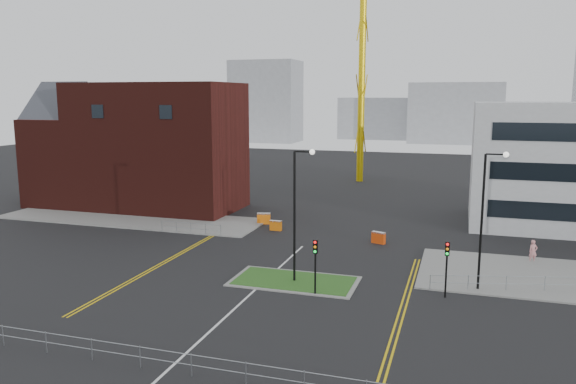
{
  "coord_description": "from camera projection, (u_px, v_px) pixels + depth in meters",
  "views": [
    {
      "loc": [
        12.66,
        -27.37,
        12.64
      ],
      "look_at": [
        -0.63,
        14.92,
        5.0
      ],
      "focal_mm": 35.0,
      "sensor_mm": 36.0,
      "label": 1
    }
  ],
  "objects": [
    {
      "name": "grass_island",
      "position": [
        294.0,
        281.0,
        38.54
      ],
      "size": [
        8.0,
        4.0,
        0.12
      ],
      "primitive_type": "cube",
      "color": "#1F4E1A",
      "rests_on": "ground"
    },
    {
      "name": "railing_left",
      "position": [
        191.0,
        226.0,
        51.67
      ],
      "size": [
        6.05,
        0.05,
        1.1
      ],
      "color": "gray",
      "rests_on": "ground"
    },
    {
      "name": "railing_front",
      "position": [
        165.0,
        356.0,
        25.85
      ],
      "size": [
        24.05,
        0.05,
        1.1
      ],
      "color": "gray",
      "rests_on": "ground"
    },
    {
      "name": "skyline_b",
      "position": [
        455.0,
        113.0,
        149.52
      ],
      "size": [
        24.0,
        12.0,
        16.0
      ],
      "primitive_type": "cube",
      "color": "gray",
      "rests_on": "ground"
    },
    {
      "name": "centre_line",
      "position": [
        233.0,
        310.0,
        33.5
      ],
      "size": [
        0.15,
        30.0,
        0.01
      ],
      "primitive_type": "cube",
      "color": "silver",
      "rests_on": "ground"
    },
    {
      "name": "barrier_left",
      "position": [
        264.0,
        218.0,
        55.86
      ],
      "size": [
        1.38,
        0.76,
        1.1
      ],
      "color": "orange",
      "rests_on": "ground"
    },
    {
      "name": "pavement_left",
      "position": [
        131.0,
        218.0,
        58.2
      ],
      "size": [
        28.0,
        8.0,
        0.12
      ],
      "primitive_type": "cube",
      "color": "slate",
      "rests_on": "ground"
    },
    {
      "name": "ground",
      "position": [
        219.0,
        323.0,
        31.62
      ],
      "size": [
        200.0,
        200.0,
        0.0
      ],
      "primitive_type": "plane",
      "color": "black",
      "rests_on": "ground"
    },
    {
      "name": "traffic_light_island",
      "position": [
        315.0,
        256.0,
        35.62
      ],
      "size": [
        0.28,
        0.33,
        3.65
      ],
      "color": "black",
      "rests_on": "ground"
    },
    {
      "name": "yellow_right_a",
      "position": [
        402.0,
        304.0,
        34.45
      ],
      "size": [
        0.12,
        20.0,
        0.01
      ],
      "primitive_type": "cube",
      "color": "gold",
      "rests_on": "ground"
    },
    {
      "name": "traffic_light_right",
      "position": [
        447.0,
        258.0,
        35.14
      ],
      "size": [
        0.28,
        0.33,
        3.65
      ],
      "color": "black",
      "rests_on": "ground"
    },
    {
      "name": "streetlamp_right_near",
      "position": [
        486.0,
        210.0,
        35.9
      ],
      "size": [
        1.46,
        0.36,
        9.18
      ],
      "color": "black",
      "rests_on": "ground"
    },
    {
      "name": "pedestrian",
      "position": [
        533.0,
        251.0,
        42.82
      ],
      "size": [
        0.76,
        0.63,
        1.78
      ],
      "primitive_type": "imported",
      "rotation": [
        0.0,
        0.0,
        0.37
      ],
      "color": "pink",
      "rests_on": "ground"
    },
    {
      "name": "skyline_a",
      "position": [
        266.0,
        102.0,
        154.39
      ],
      "size": [
        18.0,
        12.0,
        22.0
      ],
      "primitive_type": "cube",
      "color": "gray",
      "rests_on": "ground"
    },
    {
      "name": "skyline_d",
      "position": [
        392.0,
        118.0,
        164.58
      ],
      "size": [
        30.0,
        12.0,
        12.0
      ],
      "primitive_type": "cube",
      "color": "gray",
      "rests_on": "ground"
    },
    {
      "name": "island_kerb",
      "position": [
        294.0,
        281.0,
        38.54
      ],
      "size": [
        8.6,
        4.6,
        0.08
      ],
      "primitive_type": "cube",
      "color": "slate",
      "rests_on": "ground"
    },
    {
      "name": "streetlamp_island",
      "position": [
        298.0,
        205.0,
        37.57
      ],
      "size": [
        1.46,
        0.36,
        9.18
      ],
      "color": "black",
      "rests_on": "ground"
    },
    {
      "name": "barrier_right",
      "position": [
        378.0,
        237.0,
        48.49
      ],
      "size": [
        1.27,
        0.81,
        1.01
      ],
      "color": "#DE410C",
      "rests_on": "ground"
    },
    {
      "name": "brick_building",
      "position": [
        135.0,
        147.0,
        63.57
      ],
      "size": [
        24.2,
        10.07,
        14.24
      ],
      "color": "#3F140F",
      "rests_on": "ground"
    },
    {
      "name": "barrier_mid",
      "position": [
        276.0,
        225.0,
        53.17
      ],
      "size": [
        1.14,
        0.41,
        0.95
      ],
      "color": "#D7640B",
      "rests_on": "ground"
    },
    {
      "name": "yellow_left_b",
      "position": [
        170.0,
        260.0,
        43.59
      ],
      "size": [
        0.12,
        24.0,
        0.01
      ],
      "primitive_type": "cube",
      "color": "gold",
      "rests_on": "ground"
    },
    {
      "name": "yellow_left_a",
      "position": [
        167.0,
        260.0,
        43.68
      ],
      "size": [
        0.12,
        24.0,
        0.01
      ],
      "primitive_type": "cube",
      "color": "gold",
      "rests_on": "ground"
    },
    {
      "name": "yellow_right_b",
      "position": [
        407.0,
        304.0,
        34.36
      ],
      "size": [
        0.12,
        20.0,
        0.01
      ],
      "primitive_type": "cube",
      "color": "gold",
      "rests_on": "ground"
    }
  ]
}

